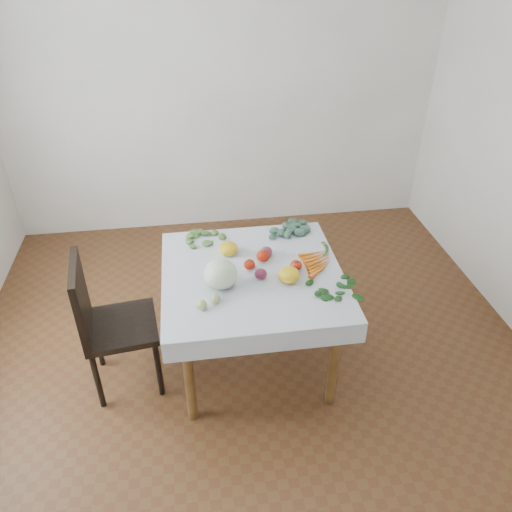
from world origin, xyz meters
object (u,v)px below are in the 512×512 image
at_px(chair, 104,318).
at_px(cabbage, 220,274).
at_px(heirloom_back, 228,249).
at_px(carrot_bunch, 317,262).
at_px(table, 252,286).

bearing_deg(chair, cabbage, -3.45).
bearing_deg(cabbage, heirloom_back, 76.77).
height_order(chair, carrot_bunch, chair).
bearing_deg(chair, heirloom_back, 20.38).
bearing_deg(table, carrot_bunch, 5.55).
relative_size(heirloom_back, carrot_bunch, 0.41).
bearing_deg(cabbage, chair, 176.55).
bearing_deg(chair, table, 4.09).
bearing_deg(carrot_bunch, chair, -175.45).
height_order(table, cabbage, cabbage).
relative_size(chair, carrot_bunch, 3.19).
xyz_separation_m(chair, carrot_bunch, (1.36, 0.11, 0.22)).
bearing_deg(heirloom_back, carrot_bunch, -19.07).
height_order(table, carrot_bunch, carrot_bunch).
xyz_separation_m(chair, heirloom_back, (0.81, 0.30, 0.25)).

